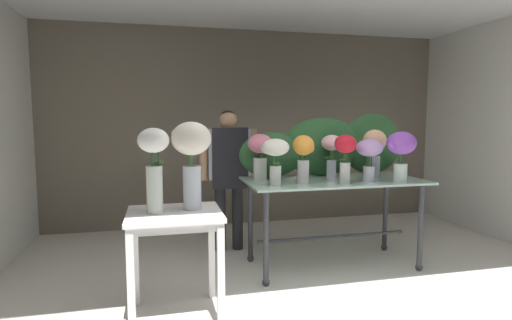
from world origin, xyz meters
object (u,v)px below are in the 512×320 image
vase_lilac_dahlias (370,153)px  vase_ivory_hydrangea (275,154)px  display_table_glass (333,195)px  vase_sunset_peonies (304,155)px  florist (229,165)px  vase_cream_lisianthus_tall (192,152)px  side_table_white (175,227)px  vase_blush_freesia (332,150)px  vase_peach_ranunculus (374,148)px  vase_violet_anemones (401,149)px  vase_white_roses_tall (154,163)px  vase_crimson_roses (345,152)px  vase_rosy_stock (260,153)px

vase_lilac_dahlias → vase_ivory_hydrangea: size_ratio=0.96×
display_table_glass → vase_sunset_peonies: 0.58m
florist → vase_cream_lisianthus_tall: (-0.50, -1.34, 0.26)m
side_table_white → vase_blush_freesia: bearing=24.9°
side_table_white → vase_lilac_dahlias: bearing=14.5°
vase_lilac_dahlias → vase_peach_ranunculus: bearing=51.8°
vase_sunset_peonies → vase_blush_freesia: (0.36, 0.19, 0.02)m
florist → vase_ivory_hydrangea: size_ratio=3.69×
vase_violet_anemones → vase_ivory_hydrangea: (-1.20, 0.08, -0.03)m
vase_sunset_peonies → vase_cream_lisianthus_tall: size_ratio=0.68×
side_table_white → vase_white_roses_tall: bearing=179.9°
vase_lilac_dahlias → vase_white_roses_tall: 2.01m
vase_lilac_dahlias → vase_crimson_roses: vase_crimson_roses is taller
side_table_white → vase_crimson_roses: vase_crimson_roses is taller
vase_rosy_stock → vase_white_roses_tall: bearing=-141.2°
vase_violet_anemones → vase_ivory_hydrangea: size_ratio=1.13×
florist → vase_blush_freesia: bearing=-37.2°
vase_sunset_peonies → vase_violet_anemones: size_ratio=0.94×
vase_violet_anemones → vase_cream_lisianthus_tall: (-1.96, -0.33, 0.04)m
vase_peach_ranunculus → vase_violet_anemones: bearing=-71.7°
vase_ivory_hydrangea → vase_peach_ranunculus: bearing=11.8°
display_table_glass → vase_rosy_stock: size_ratio=3.87×
florist → vase_ivory_hydrangea: florist is taller
vase_sunset_peonies → vase_rosy_stock: size_ratio=0.99×
vase_rosy_stock → vase_blush_freesia: (0.71, -0.07, 0.02)m
vase_sunset_peonies → vase_rosy_stock: (-0.34, 0.26, 0.00)m
florist → vase_sunset_peonies: size_ratio=3.48×
vase_blush_freesia → vase_violet_anemones: bearing=-30.5°
side_table_white → vase_sunset_peonies: size_ratio=1.77×
vase_sunset_peonies → vase_violet_anemones: 0.92m
vase_ivory_hydrangea → vase_white_roses_tall: size_ratio=0.68×
display_table_glass → vase_cream_lisianthus_tall: 1.62m
vase_peach_ranunculus → vase_lilac_dahlias: bearing=-128.2°
florist → vase_white_roses_tall: florist is taller
vase_ivory_hydrangea → vase_white_roses_tall: vase_white_roses_tall is taller
vase_crimson_roses → vase_ivory_hydrangea: vase_crimson_roses is taller
vase_lilac_dahlias → vase_rosy_stock: bearing=162.2°
vase_cream_lisianthus_tall → florist: bearing=69.5°
vase_rosy_stock → vase_lilac_dahlias: vase_rosy_stock is taller
vase_sunset_peonies → vase_blush_freesia: bearing=28.0°
display_table_glass → vase_lilac_dahlias: bearing=-37.4°
florist → vase_lilac_dahlias: size_ratio=3.84×
display_table_glass → florist: florist is taller
vase_ivory_hydrangea → vase_violet_anemones: bearing=-3.7°
vase_violet_anemones → vase_white_roses_tall: size_ratio=0.77×
vase_ivory_hydrangea → vase_cream_lisianthus_tall: (-0.76, -0.41, 0.06)m
florist → vase_peach_ranunculus: (1.36, -0.71, 0.21)m
vase_violet_anemones → vase_peach_ranunculus: vase_peach_ranunculus is taller
side_table_white → vase_blush_freesia: vase_blush_freesia is taller
vase_peach_ranunculus → vase_sunset_peonies: bearing=-167.9°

